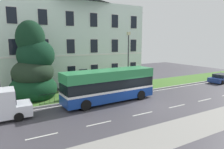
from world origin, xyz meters
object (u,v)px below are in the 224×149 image
Objects in this scene: evergreen_tree at (34,70)px; single_decker_bus at (109,85)px; street_lamp_post at (128,58)px; parked_hatchback_00 at (221,78)px; litter_bin at (68,94)px; georgian_townhouse at (70,38)px.

evergreen_tree reaches higher than single_decker_bus.
evergreen_tree is at bearing 165.51° from street_lamp_post.
evergreen_tree is 1.25× the size of street_lamp_post.
litter_bin is (-22.12, 2.33, 0.05)m from parked_hatchback_00.
street_lamp_post is at bearing -71.95° from georgian_townhouse.
single_decker_bus reaches higher than parked_hatchback_00.
georgian_townhouse is at bearing 108.05° from street_lamp_post.
street_lamp_post reaches higher than litter_bin.
georgian_townhouse is at bearing 86.11° from single_decker_bus.
single_decker_bus is 8.83× the size of litter_bin.
evergreen_tree is 7.96× the size of litter_bin.
georgian_townhouse is 18.17× the size of litter_bin.
parked_hatchback_00 is at bearing -6.02° from litter_bin.
single_decker_bus is (6.19, -4.80, -1.36)m from evergreen_tree.
evergreen_tree is 25.44m from parked_hatchback_00.
evergreen_tree is 4.31m from litter_bin.
evergreen_tree reaches higher than litter_bin.
litter_bin is (-3.74, -10.16, -5.68)m from georgian_townhouse.
georgian_townhouse reaches higher than single_decker_bus.
parked_hatchback_00 is (18.38, -12.50, -5.73)m from georgian_townhouse.
litter_bin is at bearing -10.72° from parked_hatchback_00.
georgian_townhouse is 22.95m from parked_hatchback_00.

